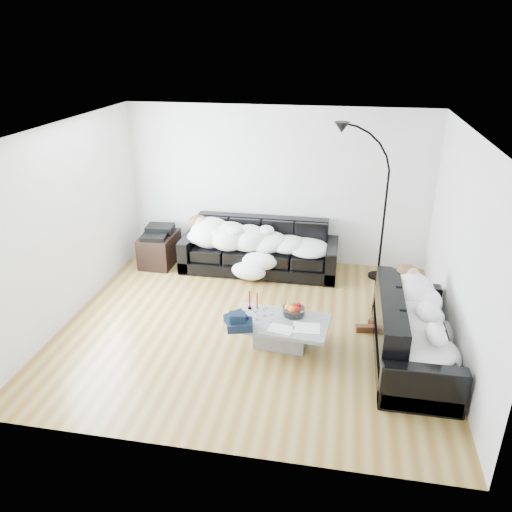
% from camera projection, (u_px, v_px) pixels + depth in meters
% --- Properties ---
extents(ground, '(5.00, 5.00, 0.00)m').
position_uv_depth(ground, '(252.00, 326.00, 6.72)').
color(ground, brown).
rests_on(ground, ground).
extents(wall_back, '(5.00, 0.02, 2.60)m').
position_uv_depth(wall_back, '(277.00, 187.00, 8.21)').
color(wall_back, silver).
rests_on(wall_back, ground).
extents(wall_left, '(0.02, 4.50, 2.60)m').
position_uv_depth(wall_left, '(66.00, 224.00, 6.60)').
color(wall_left, silver).
rests_on(wall_left, ground).
extents(wall_right, '(0.02, 4.50, 2.60)m').
position_uv_depth(wall_right, '(463.00, 251.00, 5.78)').
color(wall_right, silver).
rests_on(wall_right, ground).
extents(ceiling, '(5.00, 5.00, 0.00)m').
position_uv_depth(ceiling, '(251.00, 130.00, 5.66)').
color(ceiling, white).
rests_on(ceiling, ground).
extents(sofa_back, '(2.54, 0.88, 0.83)m').
position_uv_depth(sofa_back, '(259.00, 247.00, 8.14)').
color(sofa_back, black).
rests_on(sofa_back, ground).
extents(sofa_right, '(0.87, 2.03, 0.82)m').
position_uv_depth(sofa_right, '(415.00, 330.00, 5.88)').
color(sofa_right, black).
rests_on(sofa_right, ground).
extents(sleeper_back, '(2.15, 0.74, 0.43)m').
position_uv_depth(sleeper_back, '(259.00, 236.00, 8.01)').
color(sleeper_back, white).
rests_on(sleeper_back, sofa_back).
extents(sleeper_right, '(0.73, 1.74, 0.42)m').
position_uv_depth(sleeper_right, '(417.00, 313.00, 5.79)').
color(sleeper_right, white).
rests_on(sleeper_right, sofa_right).
extents(teal_cushion, '(0.42, 0.38, 0.20)m').
position_uv_depth(teal_cushion, '(408.00, 282.00, 6.32)').
color(teal_cushion, '#0C594B').
rests_on(teal_cushion, sofa_right).
extents(coffee_table, '(1.22, 0.78, 0.34)m').
position_uv_depth(coffee_table, '(281.00, 333.00, 6.25)').
color(coffee_table, '#939699').
rests_on(coffee_table, ground).
extents(fruit_bowl, '(0.29, 0.29, 0.17)m').
position_uv_depth(fruit_bowl, '(294.00, 309.00, 6.29)').
color(fruit_bowl, white).
rests_on(fruit_bowl, coffee_table).
extents(wine_glass_a, '(0.08, 0.08, 0.16)m').
position_uv_depth(wine_glass_a, '(265.00, 311.00, 6.26)').
color(wine_glass_a, white).
rests_on(wine_glass_a, coffee_table).
extents(wine_glass_b, '(0.09, 0.09, 0.16)m').
position_uv_depth(wine_glass_b, '(256.00, 314.00, 6.18)').
color(wine_glass_b, white).
rests_on(wine_glass_b, coffee_table).
extents(wine_glass_c, '(0.07, 0.07, 0.15)m').
position_uv_depth(wine_glass_c, '(272.00, 317.00, 6.12)').
color(wine_glass_c, white).
rests_on(wine_glass_c, coffee_table).
extents(candle_left, '(0.05, 0.05, 0.26)m').
position_uv_depth(candle_left, '(250.00, 300.00, 6.41)').
color(candle_left, maroon).
rests_on(candle_left, coffee_table).
extents(candle_right, '(0.06, 0.06, 0.24)m').
position_uv_depth(candle_right, '(257.00, 302.00, 6.38)').
color(candle_right, maroon).
rests_on(candle_right, coffee_table).
extents(newspaper_a, '(0.34, 0.27, 0.01)m').
position_uv_depth(newspaper_a, '(307.00, 328.00, 6.03)').
color(newspaper_a, silver).
rests_on(newspaper_a, coffee_table).
extents(newspaper_b, '(0.33, 0.26, 0.01)m').
position_uv_depth(newspaper_b, '(281.00, 329.00, 6.01)').
color(newspaper_b, silver).
rests_on(newspaper_b, coffee_table).
extents(navy_jacket, '(0.41, 0.38, 0.16)m').
position_uv_depth(navy_jacket, '(238.00, 317.00, 5.96)').
color(navy_jacket, black).
rests_on(navy_jacket, coffee_table).
extents(shoes, '(0.43, 0.32, 0.10)m').
position_uv_depth(shoes, '(371.00, 326.00, 6.62)').
color(shoes, '#472311').
rests_on(shoes, ground).
extents(av_cabinet, '(0.54, 0.77, 0.52)m').
position_uv_depth(av_cabinet, '(160.00, 249.00, 8.46)').
color(av_cabinet, black).
rests_on(av_cabinet, ground).
extents(stereo, '(0.47, 0.38, 0.13)m').
position_uv_depth(stereo, '(158.00, 231.00, 8.32)').
color(stereo, black).
rests_on(stereo, av_cabinet).
extents(floor_lamp, '(0.79, 0.34, 2.14)m').
position_uv_depth(floor_lamp, '(384.00, 214.00, 7.65)').
color(floor_lamp, black).
rests_on(floor_lamp, ground).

